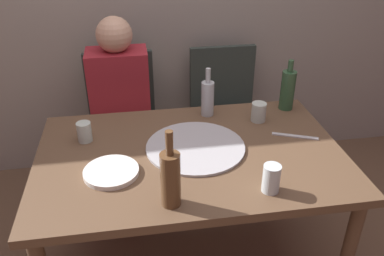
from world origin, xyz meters
name	(u,v)px	position (x,y,z in m)	size (l,w,h in m)	color
dining_table	(191,167)	(0.00, 0.00, 0.66)	(1.39, 0.89, 0.74)	brown
pizza_tray	(195,147)	(0.03, 0.03, 0.74)	(0.46, 0.46, 0.01)	#ADADB2
wine_bottle	(170,178)	(-0.13, -0.34, 0.86)	(0.07, 0.07, 0.32)	brown
beer_bottle	(288,89)	(0.58, 0.35, 0.85)	(0.08, 0.08, 0.28)	#2D5133
water_bottle	(208,97)	(0.15, 0.35, 0.84)	(0.07, 0.07, 0.26)	#B2BCC1
tumbler_near	(84,132)	(-0.48, 0.18, 0.79)	(0.07, 0.07, 0.10)	#B7C6BC
tumbler_far	(259,112)	(0.39, 0.24, 0.79)	(0.08, 0.08, 0.10)	#B7C6BC
wine_glass	(271,178)	(0.27, -0.32, 0.80)	(0.07, 0.07, 0.12)	silver
plate_stack	(111,172)	(-0.35, -0.11, 0.75)	(0.23, 0.23, 0.02)	white
table_knife	(295,136)	(0.52, 0.05, 0.74)	(0.22, 0.02, 0.01)	#B7B7BC
chair_left	(122,115)	(-0.32, 0.85, 0.51)	(0.44, 0.44, 0.90)	#2D3833
chair_right	(225,107)	(0.37, 0.85, 0.51)	(0.44, 0.44, 0.90)	#2D3833
guest_in_sweater	(121,108)	(-0.32, 0.70, 0.64)	(0.36, 0.56, 1.17)	maroon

